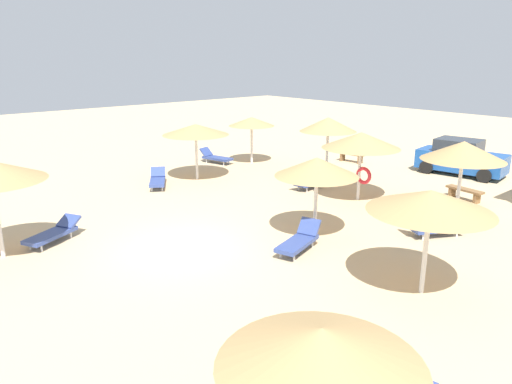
# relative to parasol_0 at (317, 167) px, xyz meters

# --- Properties ---
(ground_plane) EXTENTS (80.00, 80.00, 0.00)m
(ground_plane) POSITION_rel_parasol_0_xyz_m (-2.01, -3.75, -2.29)
(ground_plane) COLOR #D1B284
(parasol_0) EXTENTS (2.63, 2.63, 2.60)m
(parasol_0) POSITION_rel_parasol_0_xyz_m (0.00, 0.00, 0.00)
(parasol_0) COLOR silver
(parasol_0) RESTS_ON ground
(parasol_1) EXTENTS (2.64, 2.64, 2.87)m
(parasol_1) POSITION_rel_parasol_0_xyz_m (-4.84, 6.14, 0.24)
(parasol_1) COLOR silver
(parasol_1) RESTS_ON ground
(parasol_3) EXTENTS (3.05, 3.05, 2.59)m
(parasol_3) POSITION_rel_parasol_0_xyz_m (-8.66, 1.37, 0.04)
(parasol_3) COLOR silver
(parasol_3) RESTS_ON ground
(parasol_4) EXTENTS (2.43, 2.43, 2.48)m
(parasol_4) POSITION_rel_parasol_0_xyz_m (-9.62, 5.57, -0.06)
(parasol_4) COLOR silver
(parasol_4) RESTS_ON ground
(parasol_5) EXTENTS (2.52, 2.52, 2.63)m
(parasol_5) POSITION_rel_parasol_0_xyz_m (6.53, -7.19, 0.07)
(parasol_5) COLOR silver
(parasol_5) RESTS_ON ground
(parasol_6) EXTENTS (2.79, 2.79, 2.84)m
(parasol_6) POSITION_rel_parasol_0_xyz_m (2.24, 4.88, 0.21)
(parasol_6) COLOR silver
(parasol_6) RESTS_ON ground
(parasol_7) EXTENTS (2.97, 2.97, 2.62)m
(parasol_7) POSITION_rel_parasol_0_xyz_m (4.30, -0.83, 0.06)
(parasol_7) COLOR silver
(parasol_7) RESTS_ON ground
(parasol_8) EXTENTS (3.07, 3.07, 2.74)m
(parasol_8) POSITION_rel_parasol_0_xyz_m (-1.63, 4.38, 0.11)
(parasol_8) COLOR silver
(parasol_8) RESTS_ON ground
(lounger_0) EXTENTS (1.16, 1.96, 0.79)m
(lounger_0) POSITION_rel_parasol_0_xyz_m (0.48, -1.21, -1.97)
(lounger_0) COLOR #33478C
(lounger_0) RESTS_ON ground
(lounger_1) EXTENTS (0.86, 1.98, 0.61)m
(lounger_1) POSITION_rel_parasol_0_xyz_m (-4.03, 4.09, -1.99)
(lounger_1) COLOR #33478C
(lounger_1) RESTS_ON ground
(lounger_2) EXTENTS (1.42, 1.99, 0.64)m
(lounger_2) POSITION_rel_parasol_0_xyz_m (-5.02, -6.49, -1.98)
(lounger_2) COLOR #33478C
(lounger_2) RESTS_ON ground
(lounger_3) EXTENTS (1.94, 1.55, 0.72)m
(lounger_3) POSITION_rel_parasol_0_xyz_m (-8.68, -0.72, -1.98)
(lounger_3) COLOR #33478C
(lounger_3) RESTS_ON ground
(lounger_4) EXTENTS (1.97, 1.06, 0.77)m
(lounger_4) POSITION_rel_parasol_0_xyz_m (-10.91, 4.10, -1.97)
(lounger_4) COLOR #33478C
(lounger_4) RESTS_ON ground
(lounger_6) EXTENTS (1.45, 1.93, 0.80)m
(lounger_6) POSITION_rel_parasol_0_xyz_m (2.50, 2.86, -1.97)
(lounger_6) COLOR #33478C
(lounger_6) RESTS_ON ground
(bench_0) EXTENTS (1.54, 0.59, 0.49)m
(bench_0) POSITION_rel_parasol_0_xyz_m (1.24, 7.51, -1.95)
(bench_0) COLOR brown
(bench_0) RESTS_ON ground
(bench_1) EXTENTS (1.54, 0.57, 0.49)m
(bench_1) POSITION_rel_parasol_0_xyz_m (-6.24, 9.82, -1.95)
(bench_1) COLOR brown
(bench_1) RESTS_ON ground
(parked_car) EXTENTS (4.20, 2.44, 1.72)m
(parked_car) POSITION_rel_parasol_0_xyz_m (-1.02, 11.58, -1.47)
(parked_car) COLOR #194C9E
(parked_car) RESTS_ON ground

